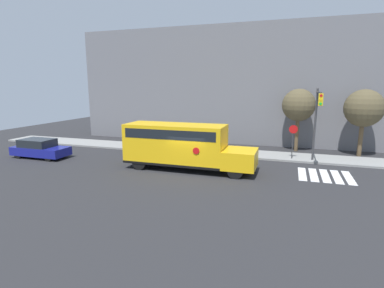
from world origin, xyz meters
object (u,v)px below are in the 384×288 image
at_px(parked_car, 40,148).
at_px(tree_near_sidewalk, 364,109).
at_px(tree_far_sidewalk, 299,105).
at_px(school_bus, 181,144).
at_px(stop_sign, 293,138).
at_px(traffic_light, 317,115).

bearing_deg(parked_car, tree_near_sidewalk, 19.25).
distance_m(parked_car, tree_far_sidewalk, 22.20).
xyz_separation_m(school_bus, stop_sign, (7.39, 5.00, 0.04)).
bearing_deg(school_bus, stop_sign, 34.08).
distance_m(parked_car, stop_sign, 20.34).
height_order(traffic_light, tree_far_sidewalk, traffic_light).
distance_m(school_bus, tree_far_sidewalk, 11.95).
relative_size(parked_car, tree_far_sidewalk, 0.84).
distance_m(stop_sign, traffic_light, 2.58).
distance_m(school_bus, parked_car, 12.24).
bearing_deg(traffic_light, tree_far_sidewalk, 104.08).
height_order(school_bus, tree_far_sidewalk, tree_far_sidewalk).
xyz_separation_m(school_bus, traffic_light, (8.92, 4.11, 1.91)).
bearing_deg(school_bus, tree_near_sidewalk, 33.14).
relative_size(tree_near_sidewalk, tree_far_sidewalk, 1.00).
height_order(parked_car, stop_sign, stop_sign).
bearing_deg(tree_far_sidewalk, tree_near_sidewalk, -5.46).
xyz_separation_m(traffic_light, tree_near_sidewalk, (3.82, 4.21, 0.28)).
xyz_separation_m(parked_car, tree_far_sidewalk, (19.94, 9.18, 3.33)).
bearing_deg(school_bus, tree_far_sidewalk, 48.64).
bearing_deg(tree_near_sidewalk, traffic_light, -132.25).
relative_size(parked_car, stop_sign, 1.65).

